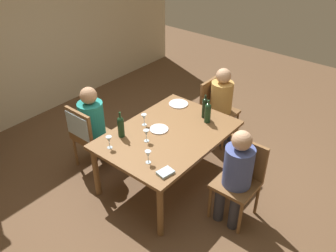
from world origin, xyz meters
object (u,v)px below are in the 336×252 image
object	(u,v)px
dinner_plate_guest_left	(178,104)
wine_bottle_dark_red	(121,126)
dining_table	(168,138)
chair_far_left	(85,131)
person_man_bearded	(237,171)
wine_glass_near_left	(144,117)
dinner_plate_host	(159,129)
person_man_guest	(94,122)
person_woman_host	(223,101)
wine_glass_far	(109,140)
wine_bottle_short_olive	(208,112)
wine_glass_centre	(146,133)
wine_bottle_tall_green	(205,107)
wine_glass_near_right	(148,154)
chair_right_end	(215,106)
chair_near	(241,175)

from	to	relation	value
dinner_plate_guest_left	wine_bottle_dark_red	bearing A→B (deg)	177.13
dining_table	chair_far_left	xyz separation A→B (m)	(-0.49, 0.95, -0.05)
dining_table	person_man_bearded	bearing A→B (deg)	-91.56
wine_glass_near_left	dinner_plate_host	xyz separation A→B (m)	(0.03, -0.21, -0.10)
person_man_guest	dinner_plate_host	distance (m)	0.88
person_woman_host	dinner_plate_guest_left	bearing A→B (deg)	-32.32
wine_glass_far	dinner_plate_guest_left	bearing A→B (deg)	0.51
dinner_plate_guest_left	wine_bottle_short_olive	bearing A→B (deg)	-102.56
person_man_guest	wine_glass_centre	size ratio (longest dim) A/B	7.78
dining_table	wine_glass_far	world-z (taller)	wine_glass_far
person_man_bearded	wine_bottle_dark_red	bearing A→B (deg)	15.34
chair_far_left	wine_bottle_dark_red	distance (m)	0.64
dining_table	dinner_plate_host	world-z (taller)	dinner_plate_host
chair_far_left	wine_glass_far	distance (m)	0.69
wine_bottle_tall_green	wine_glass_centre	size ratio (longest dim) A/B	2.11
wine_glass_centre	wine_glass_near_right	bearing A→B (deg)	-134.96
wine_bottle_tall_green	wine_glass_near_right	size ratio (longest dim) A/B	2.11
dining_table	chair_right_end	bearing A→B (deg)	4.20
person_woman_host	wine_bottle_tall_green	distance (m)	0.65
dining_table	wine_glass_near_left	world-z (taller)	wine_glass_near_left
wine_bottle_tall_green	wine_glass_centre	world-z (taller)	wine_bottle_tall_green
person_woman_host	dinner_plate_host	distance (m)	1.21
chair_right_end	wine_glass_near_left	distance (m)	1.29
wine_glass_near_right	dinner_plate_host	size ratio (longest dim) A/B	0.65
dining_table	person_man_guest	size ratio (longest dim) A/B	1.39
chair_near	dinner_plate_guest_left	bearing A→B (deg)	-22.73
wine_glass_near_left	wine_glass_near_right	xyz separation A→B (m)	(-0.51, -0.53, 0.00)
wine_glass_centre	dinner_plate_host	bearing A→B (deg)	9.14
person_woman_host	wine_bottle_dark_red	xyz separation A→B (m)	(-1.58, 0.41, 0.20)
person_man_bearded	wine_glass_near_left	world-z (taller)	person_man_bearded
person_man_guest	wine_bottle_short_olive	bearing A→B (deg)	35.66
wine_bottle_dark_red	wine_glass_near_right	distance (m)	0.59
person_man_bearded	wine_glass_near_right	bearing A→B (deg)	34.87
wine_bottle_tall_green	dinner_plate_host	size ratio (longest dim) A/B	1.38
person_man_guest	wine_bottle_tall_green	distance (m)	1.42
wine_bottle_dark_red	person_man_bearded	bearing A→B (deg)	-74.66
dining_table	wine_bottle_tall_green	world-z (taller)	wine_bottle_tall_green
person_man_guest	wine_bottle_tall_green	xyz separation A→B (m)	(0.91, -1.07, 0.20)
wine_glass_centre	wine_glass_far	world-z (taller)	same
wine_glass_centre	person_man_guest	bearing A→B (deg)	93.75
dinner_plate_guest_left	person_man_bearded	bearing A→B (deg)	-116.90
chair_right_end	wine_bottle_short_olive	world-z (taller)	wine_bottle_short_olive
wine_bottle_tall_green	dinner_plate_host	xyz separation A→B (m)	(-0.59, 0.25, -0.14)
dinner_plate_guest_left	chair_near	bearing A→B (deg)	-112.73
wine_glass_near_left	dinner_plate_guest_left	size ratio (longest dim) A/B	0.58
dining_table	wine_glass_near_right	size ratio (longest dim) A/B	10.82
person_woman_host	wine_glass_centre	world-z (taller)	person_woman_host
wine_glass_centre	wine_glass_near_left	bearing A→B (deg)	46.97
wine_glass_centre	chair_far_left	bearing A→B (deg)	103.45
person_man_bearded	person_man_guest	xyz separation A→B (m)	(-0.31, 1.90, 0.01)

